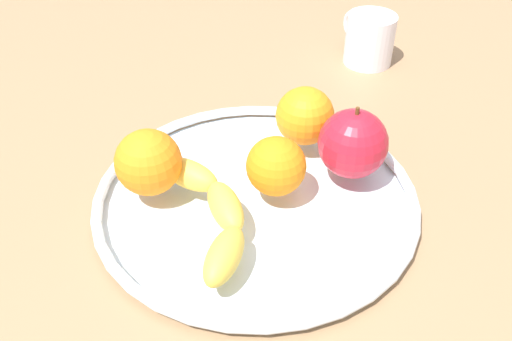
% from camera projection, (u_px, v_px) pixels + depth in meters
% --- Properties ---
extents(ground_plane, '(1.53, 1.53, 0.04)m').
position_uv_depth(ground_plane, '(256.00, 216.00, 0.64)').
color(ground_plane, '#977350').
extents(fruit_bowl, '(0.36, 0.36, 0.02)m').
position_uv_depth(fruit_bowl, '(256.00, 197.00, 0.62)').
color(fruit_bowl, silver).
rests_on(fruit_bowl, ground_plane).
extents(banana, '(0.21, 0.08, 0.03)m').
position_uv_depth(banana, '(210.00, 208.00, 0.57)').
color(banana, yellow).
rests_on(banana, fruit_bowl).
extents(apple, '(0.08, 0.08, 0.09)m').
position_uv_depth(apple, '(353.00, 144.00, 0.62)').
color(apple, red).
rests_on(apple, fruit_bowl).
extents(orange_back_right, '(0.07, 0.07, 0.07)m').
position_uv_depth(orange_back_right, '(148.00, 162.00, 0.60)').
color(orange_back_right, orange).
rests_on(orange_back_right, fruit_bowl).
extents(orange_back_left, '(0.07, 0.07, 0.07)m').
position_uv_depth(orange_back_left, '(305.00, 116.00, 0.67)').
color(orange_back_left, orange).
rests_on(orange_back_left, fruit_bowl).
extents(orange_center, '(0.07, 0.07, 0.07)m').
position_uv_depth(orange_center, '(276.00, 166.00, 0.60)').
color(orange_center, orange).
rests_on(orange_center, fruit_bowl).
extents(ambient_mug, '(0.11, 0.08, 0.08)m').
position_uv_depth(ambient_mug, '(369.00, 39.00, 0.87)').
color(ambient_mug, white).
rests_on(ambient_mug, ground_plane).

